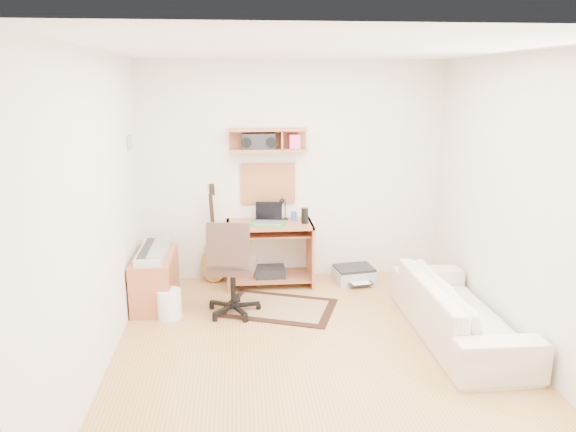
{
  "coord_description": "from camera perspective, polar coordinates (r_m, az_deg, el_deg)",
  "views": [
    {
      "loc": [
        -0.65,
        -4.34,
        2.36
      ],
      "look_at": [
        -0.15,
        1.05,
        1.0
      ],
      "focal_mm": 33.66,
      "sensor_mm": 36.0,
      "label": 1
    }
  ],
  "objects": [
    {
      "name": "guitar",
      "position": [
        6.45,
        -7.93,
        -1.91
      ],
      "size": [
        0.35,
        0.25,
        1.19
      ],
      "primitive_type": null,
      "rotation": [
        0.0,
        0.0,
        -0.18
      ],
      "color": "olive",
      "rests_on": "floor"
    },
    {
      "name": "wall_photo",
      "position": [
        5.98,
        -16.39,
        7.4
      ],
      "size": [
        0.02,
        0.2,
        0.15
      ],
      "primitive_type": "cube",
      "color": "#4C8CBF",
      "rests_on": "left_wall"
    },
    {
      "name": "music_keyboard",
      "position": [
        5.96,
        -14.06,
        -3.64
      ],
      "size": [
        0.27,
        0.85,
        0.07
      ],
      "primitive_type": "cube",
      "color": "#B2B5BA",
      "rests_on": "cabinet"
    },
    {
      "name": "sofa",
      "position": [
        5.34,
        17.68,
        -8.47
      ],
      "size": [
        0.55,
        1.89,
        0.74
      ],
      "primitive_type": "imported",
      "rotation": [
        0.0,
        0.0,
        1.57
      ],
      "color": "beige",
      "rests_on": "floor"
    },
    {
      "name": "pencil_cup",
      "position": [
        6.39,
        0.62,
        -0.0
      ],
      "size": [
        0.07,
        0.07,
        0.1
      ],
      "primitive_type": "cylinder",
      "color": "#3656A4",
      "rests_on": "desk"
    },
    {
      "name": "printer",
      "position": [
        6.6,
        6.98,
        -6.16
      ],
      "size": [
        0.51,
        0.42,
        0.17
      ],
      "primitive_type": "cube",
      "rotation": [
        0.0,
        0.0,
        0.15
      ],
      "color": "#A5A8AA",
      "rests_on": "floor"
    },
    {
      "name": "wall_shelf",
      "position": [
        6.26,
        -2.09,
        8.05
      ],
      "size": [
        0.9,
        0.25,
        0.26
      ],
      "primitive_type": "cube",
      "color": "#B4623F",
      "rests_on": "back_wall"
    },
    {
      "name": "speaker",
      "position": [
        6.25,
        1.77,
        0.03
      ],
      "size": [
        0.08,
        0.08,
        0.18
      ],
      "primitive_type": "cylinder",
      "color": "black",
      "rests_on": "desk"
    },
    {
      "name": "rug",
      "position": [
        5.84,
        -0.97,
        -9.65
      ],
      "size": [
        1.34,
        1.11,
        0.02
      ],
      "primitive_type": "cube",
      "rotation": [
        0.0,
        0.0,
        -0.35
      ],
      "color": "tan",
      "rests_on": "floor"
    },
    {
      "name": "cabinet",
      "position": [
        6.06,
        -13.89,
        -6.45
      ],
      "size": [
        0.4,
        0.9,
        0.55
      ],
      "primitive_type": "cube",
      "color": "#B4623F",
      "rests_on": "floor"
    },
    {
      "name": "desk",
      "position": [
        6.39,
        -1.94,
        -4.0
      ],
      "size": [
        1.0,
        0.55,
        0.75
      ],
      "primitive_type": null,
      "color": "#B4623F",
      "rests_on": "floor"
    },
    {
      "name": "laptop",
      "position": [
        6.23,
        -2.13,
        0.26
      ],
      "size": [
        0.35,
        0.35,
        0.24
      ],
      "primitive_type": null,
      "rotation": [
        0.0,
        0.0,
        -0.15
      ],
      "color": "silver",
      "rests_on": "desk"
    },
    {
      "name": "waste_basket",
      "position": [
        5.7,
        -12.42,
        -9.05
      ],
      "size": [
        0.31,
        0.31,
        0.3
      ],
      "primitive_type": "cylinder",
      "rotation": [
        0.0,
        0.0,
        -0.32
      ],
      "color": "white",
      "rests_on": "floor"
    },
    {
      "name": "back_wall",
      "position": [
        6.46,
        0.54,
        4.67
      ],
      "size": [
        3.6,
        0.01,
        2.6
      ],
      "primitive_type": "cube",
      "color": "silver",
      "rests_on": "ground"
    },
    {
      "name": "left_wall",
      "position": [
        4.61,
        -19.65,
        -0.03
      ],
      "size": [
        0.01,
        4.0,
        2.6
      ],
      "primitive_type": "cube",
      "color": "silver",
      "rests_on": "ground"
    },
    {
      "name": "ceiling",
      "position": [
        4.39,
        3.38,
        17.28
      ],
      "size": [
        3.6,
        4.0,
        0.01
      ],
      "primitive_type": "cube",
      "color": "white",
      "rests_on": "ground"
    },
    {
      "name": "boombox",
      "position": [
        6.25,
        -3.14,
        7.85
      ],
      "size": [
        0.38,
        0.17,
        0.19
      ],
      "primitive_type": "cube",
      "color": "black",
      "rests_on": "wall_shelf"
    },
    {
      "name": "floor",
      "position": [
        4.98,
        2.94,
        -14.25
      ],
      "size": [
        3.6,
        4.0,
        0.01
      ],
      "primitive_type": "cube",
      "color": "tan",
      "rests_on": "ground"
    },
    {
      "name": "task_chair",
      "position": [
        5.57,
        -5.88,
        -5.26
      ],
      "size": [
        0.61,
        0.61,
        1.04
      ],
      "primitive_type": null,
      "rotation": [
        0.0,
        0.0,
        -0.17
      ],
      "color": "#3A2822",
      "rests_on": "floor"
    },
    {
      "name": "desk_lamp",
      "position": [
        6.4,
        -0.29,
        0.76
      ],
      "size": [
        0.09,
        0.09,
        0.27
      ],
      "primitive_type": null,
      "color": "black",
      "rests_on": "desk"
    },
    {
      "name": "right_wall",
      "position": [
        5.1,
        23.65,
        0.9
      ],
      "size": [
        0.01,
        4.0,
        2.6
      ],
      "primitive_type": "cube",
      "color": "silver",
      "rests_on": "ground"
    },
    {
      "name": "cork_board",
      "position": [
        6.44,
        -2.11,
        3.45
      ],
      "size": [
        0.64,
        0.03,
        0.49
      ],
      "primitive_type": "cube",
      "color": "tan",
      "rests_on": "back_wall"
    }
  ]
}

